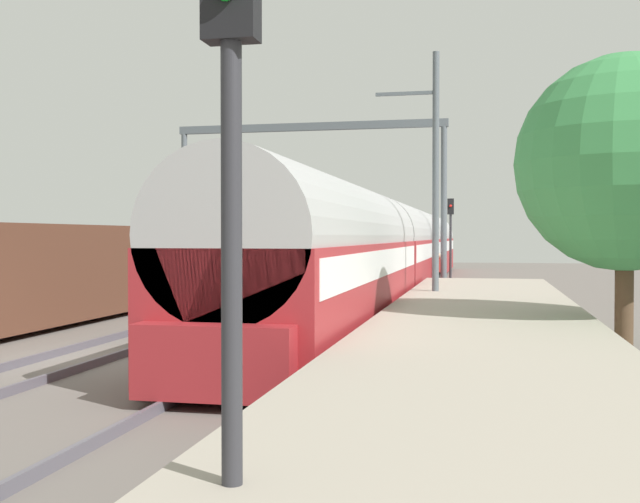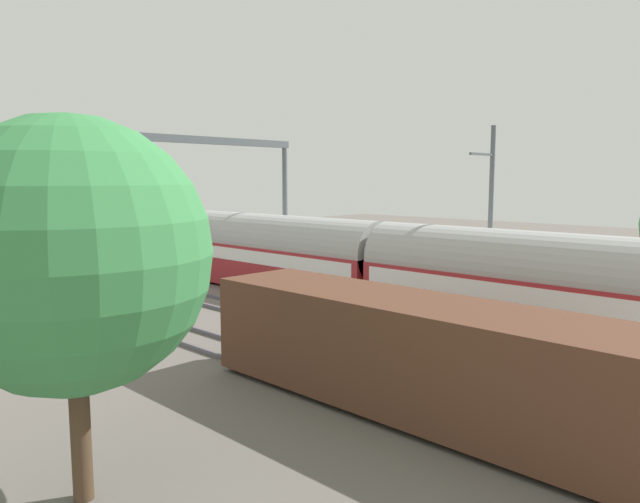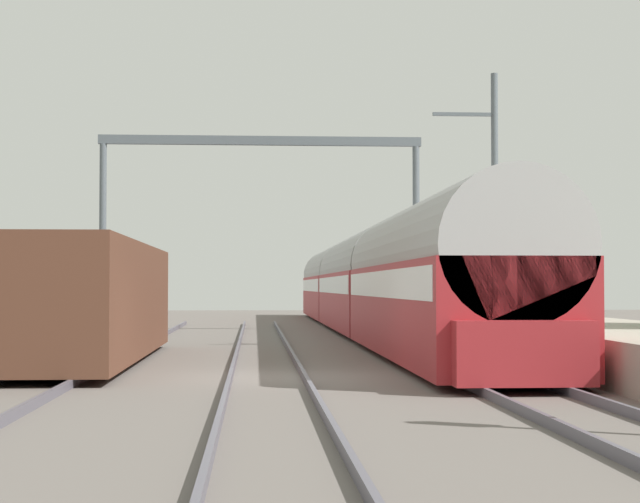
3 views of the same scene
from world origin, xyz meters
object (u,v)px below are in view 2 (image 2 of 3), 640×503
Objects in this scene: passenger_train at (261,251)px; railway_signal_far at (193,221)px; person_crossing at (270,263)px; catenary_gantry at (188,182)px; freight_car at (429,359)px.

railway_signal_far reaches higher than passenger_train.
person_crossing is at bearing -91.29° from railway_signal_far.
railway_signal_far is at bearing 55.26° from catenary_gantry.
catenary_gantry is (4.27, 16.58, 4.19)m from freight_car.
person_crossing is 0.13× the size of catenary_gantry.
catenary_gantry is at bearing 75.57° from freight_car.
catenary_gantry is (-6.00, -1.02, 4.64)m from person_crossing.
passenger_train is 5.65m from catenary_gantry.
freight_car is 1.01× the size of catenary_gantry.
catenary_gantry is at bearing 176.23° from passenger_train.
catenary_gantry is (-4.27, 0.28, 3.69)m from passenger_train.
railway_signal_far is (0.18, 7.90, 1.98)m from person_crossing.
railway_signal_far is at bearing -24.06° from person_crossing.
catenary_gantry reaches higher than passenger_train.
catenary_gantry is at bearing 76.85° from person_crossing.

